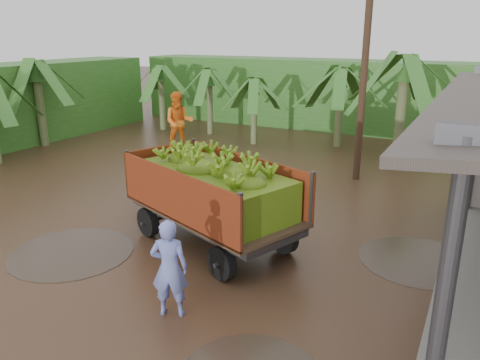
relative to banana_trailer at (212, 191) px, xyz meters
name	(u,v)px	position (x,y,z in m)	size (l,w,h in m)	color
ground	(209,249)	(0.08, -0.32, -1.35)	(100.00, 100.00, 0.00)	black
hedge_north	(332,94)	(-1.92, 15.68, 0.45)	(22.00, 3.00, 3.60)	#2D661E
banana_trailer	(212,191)	(0.00, 0.00, 0.00)	(6.21, 3.60, 3.57)	#A53617
man_blue	(169,268)	(0.89, -2.95, -0.42)	(0.68, 0.45, 1.86)	#7482D4
utility_pole	(364,73)	(1.75, 6.94, 2.33)	(1.20, 0.24, 7.25)	#47301E
banana_plants	(181,116)	(-4.98, 5.98, 0.50)	(24.58, 20.40, 4.32)	#2D661E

